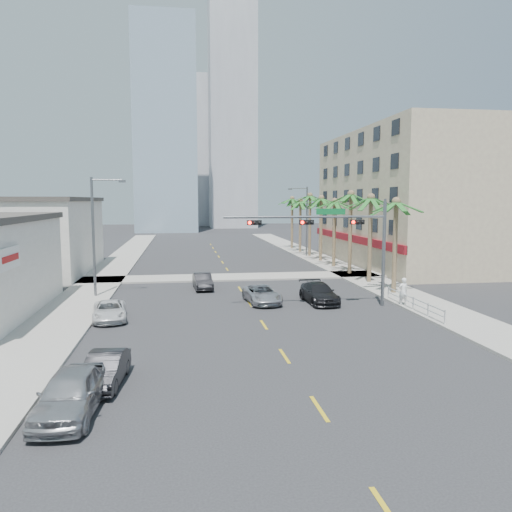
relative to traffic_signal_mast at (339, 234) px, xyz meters
The scene contains 28 objects.
ground 11.06m from the traffic_signal_mast, 126.03° to the right, with size 260.00×260.00×0.00m, color #262628.
sidewalk_right 14.44m from the traffic_signal_mast, 62.71° to the left, with size 4.00×120.00×0.15m, color gray.
sidewalk_left 22.05m from the traffic_signal_mast, 145.89° to the left, with size 4.00×120.00×0.15m, color gray.
sidewalk_cross 15.99m from the traffic_signal_mast, 112.38° to the left, with size 80.00×4.00×0.15m, color gray.
building_right 27.47m from the traffic_signal_mast, 53.68° to the left, with size 15.25×28.00×15.00m.
building_left_far 32.30m from the traffic_signal_mast, 141.59° to the left, with size 11.00×18.00×7.20m, color beige.
tower_far_left 90.14m from the traffic_signal_mast, 99.00° to the left, with size 14.00×14.00×48.00m, color #99B2C6.
tower_far_right 105.10m from the traffic_signal_mast, 88.20° to the left, with size 12.00×12.00×60.00m, color #ADADB2.
tower_far_center 118.45m from the traffic_signal_mast, 94.29° to the left, with size 16.00×16.00×42.00m, color #ADADB2.
traffic_signal_mast is the anchor object (origin of this frame).
palm_tree_0 7.37m from the traffic_signal_mast, 34.84° to the left, with size 4.80×4.80×7.80m.
palm_tree_1 11.18m from the traffic_signal_mast, 57.84° to the left, with size 4.80×4.80×8.16m.
palm_tree_2 15.81m from the traffic_signal_mast, 68.07° to the left, with size 4.80×4.80×8.52m.
palm_tree_3 20.59m from the traffic_signal_mast, 73.51° to the left, with size 4.80×4.80×7.80m.
palm_tree_4 25.63m from the traffic_signal_mast, 76.83° to the left, with size 4.80×4.80×8.16m.
palm_tree_5 30.72m from the traffic_signal_mast, 79.05° to the left, with size 4.80×4.80×8.52m.
palm_tree_6 35.78m from the traffic_signal_mast, 80.63° to the left, with size 4.80×4.80×7.80m.
palm_tree_7 40.93m from the traffic_signal_mast, 81.82° to the left, with size 4.80×4.80×8.16m.
streetlight_left 17.84m from the traffic_signal_mast, 160.18° to the left, with size 2.55×0.25×9.00m.
streetlight_right 30.50m from the traffic_signal_mast, 80.16° to the left, with size 2.55×0.25×9.00m.
guardrail 6.59m from the traffic_signal_mast, 23.39° to the right, with size 0.08×8.08×1.00m.
car_parked_near 21.35m from the traffic_signal_mast, 133.19° to the right, with size 1.86×4.62×1.57m, color #A9AAAE.
car_parked_mid 18.96m from the traffic_signal_mast, 137.45° to the right, with size 1.35×3.88×1.28m, color black.
car_parked_far 15.65m from the traffic_signal_mast, behind, with size 1.93×4.19×1.17m, color silver.
car_lane_left 13.04m from the traffic_signal_mast, 136.08° to the left, with size 1.39×3.97×1.31m, color black.
car_lane_center 6.96m from the traffic_signal_mast, 155.49° to the left, with size 2.11×4.59×1.27m, color #B6B6BB.
car_lane_right 4.79m from the traffic_signal_mast, 115.09° to the left, with size 1.96×4.83×1.40m, color black.
pedestrian 6.03m from the traffic_signal_mast, ahead, with size 0.68×0.45×1.87m, color white.
Camera 1 is at (-4.70, -24.34, 7.32)m, focal length 35.00 mm.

